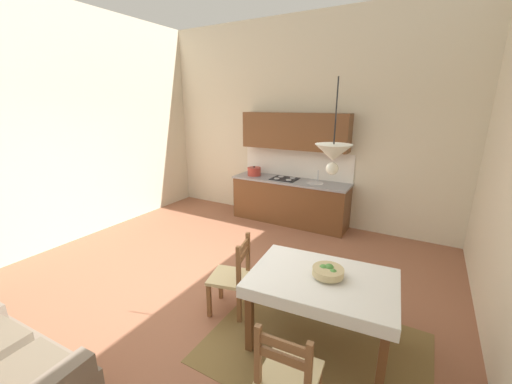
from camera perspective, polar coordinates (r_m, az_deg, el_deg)
The scene contains 10 objects.
ground_plane at distance 4.36m, azimuth -8.42°, elevation -17.64°, with size 6.67×6.58×0.10m, color #935B42.
wall_back at distance 6.31m, azimuth 8.40°, elevation 12.60°, with size 6.67×0.12×3.97m, color beige.
wall_left at distance 6.09m, azimuth -33.36°, elevation 10.04°, with size 0.12×6.58×3.97m, color beige.
area_rug at distance 3.49m, azimuth 10.91°, elevation -26.67°, with size 2.10×1.60×0.01m, color brown.
kitchen_cabinetry at distance 6.19m, azimuth 6.48°, elevation 1.98°, with size 2.37×0.63×2.20m.
dining_table at distance 3.19m, azimuth 12.15°, elevation -17.27°, with size 1.47×1.07×0.75m.
dining_chair_camera_side at distance 2.62m, azimuth 6.04°, elevation -31.17°, with size 0.45×0.45×0.93m.
dining_chair_tv_side at distance 3.66m, azimuth -4.46°, elevation -15.54°, with size 0.51×0.51×0.93m.
fruit_bowl at distance 3.11m, azimuth 13.33°, elevation -14.27°, with size 0.30×0.30×0.12m.
pendant_lamp at distance 2.70m, azimuth 14.24°, elevation 6.97°, with size 0.32×0.32×0.80m.
Camera 1 is at (2.30, -2.81, 2.36)m, focal length 21.37 mm.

